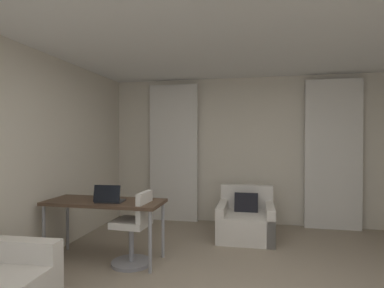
{
  "coord_description": "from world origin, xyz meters",
  "views": [
    {
      "loc": [
        0.16,
        -2.74,
        1.51
      ],
      "look_at": [
        -0.66,
        1.17,
        1.44
      ],
      "focal_mm": 29.65,
      "sensor_mm": 36.0,
      "label": 1
    }
  ],
  "objects": [
    {
      "name": "laptop",
      "position": [
        -1.6,
        0.77,
        0.79
      ],
      "size": [
        0.34,
        0.27,
        0.22
      ],
      "color": "#2D2D33",
      "rests_on": "desk"
    },
    {
      "name": "desk_chair",
      "position": [
        -1.29,
        0.8,
        0.39
      ],
      "size": [
        0.48,
        0.48,
        0.88
      ],
      "color": "gray",
      "rests_on": "ground"
    },
    {
      "name": "desk",
      "position": [
        -1.7,
        0.86,
        0.68
      ],
      "size": [
        1.46,
        0.59,
        0.74
      ],
      "color": "#4C3828",
      "rests_on": "ground"
    },
    {
      "name": "wall_window",
      "position": [
        0.0,
        3.03,
        1.3
      ],
      "size": [
        5.12,
        0.06,
        2.6
      ],
      "color": "beige",
      "rests_on": "ground"
    },
    {
      "name": "curtain_right_panel",
      "position": [
        1.38,
        2.9,
        1.25
      ],
      "size": [
        0.9,
        0.06,
        2.5
      ],
      "color": "silver",
      "rests_on": "ground"
    },
    {
      "name": "ceiling",
      "position": [
        0.0,
        0.0,
        2.63
      ],
      "size": [
        5.12,
        6.12,
        0.06
      ],
      "primitive_type": "cube",
      "color": "white",
      "rests_on": "wall_left"
    },
    {
      "name": "curtain_left_panel",
      "position": [
        -1.38,
        2.9,
        1.25
      ],
      "size": [
        0.9,
        0.06,
        2.5
      ],
      "color": "silver",
      "rests_on": "ground"
    },
    {
      "name": "armchair",
      "position": [
        -0.02,
        2.15,
        0.25
      ],
      "size": [
        0.83,
        0.88,
        0.76
      ],
      "color": "silver",
      "rests_on": "ground"
    }
  ]
}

